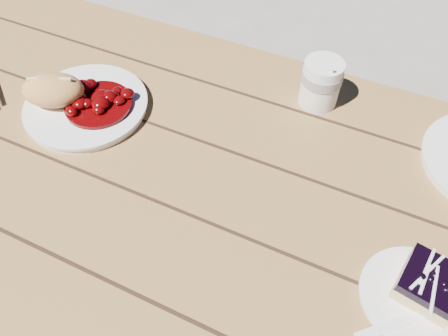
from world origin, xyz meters
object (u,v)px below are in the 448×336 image
at_px(main_plate, 87,106).
at_px(bread_roll, 53,90).
at_px(coffee_cup, 321,83).
at_px(blueberry_cake, 430,284).
at_px(dessert_plate, 415,298).
at_px(picnic_table, 132,194).

relative_size(main_plate, bread_roll, 1.99).
height_order(main_plate, coffee_cup, coffee_cup).
bearing_deg(blueberry_cake, bread_roll, -177.03).
bearing_deg(dessert_plate, bread_roll, 171.67).
bearing_deg(main_plate, blueberry_cake, -9.26).
distance_m(picnic_table, bread_roll, 0.27).
relative_size(picnic_table, main_plate, 8.09).
relative_size(picnic_table, bread_roll, 16.15).
relative_size(blueberry_cake, coffee_cup, 0.96).
xyz_separation_m(bread_roll, blueberry_cake, (0.75, -0.09, -0.01)).
xyz_separation_m(dessert_plate, blueberry_cake, (0.01, 0.01, 0.03)).
distance_m(blueberry_cake, coffee_cup, 0.44).
bearing_deg(picnic_table, bread_roll, 166.97).
distance_m(main_plate, coffee_cup, 0.48).
distance_m(picnic_table, blueberry_cake, 0.62).
distance_m(bread_roll, coffee_cup, 0.54).
distance_m(picnic_table, dessert_plate, 0.60).
bearing_deg(blueberry_cake, main_plate, -179.18).
bearing_deg(dessert_plate, blueberry_cake, 56.31).
bearing_deg(main_plate, bread_roll, -160.02).
relative_size(bread_roll, coffee_cup, 1.24).
bearing_deg(picnic_table, coffee_cup, 42.65).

